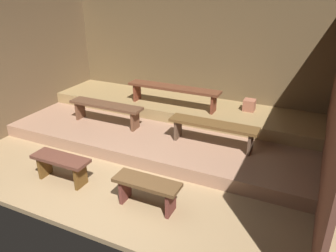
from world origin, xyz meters
The scene contains 11 objects.
ground centered at (0.00, 2.04, -0.04)m, with size 6.76×4.87×0.08m, color #987A55.
wall_back centered at (0.00, 4.10, 1.38)m, with size 6.76×0.06×2.76m, color brown.
wall_left centered at (-3.01, 2.04, 1.38)m, with size 0.06×4.87×2.76m, color brown.
platform_lower centered at (0.00, 2.66, 0.12)m, with size 5.96×2.82×0.24m, color #997158.
platform_middle centered at (0.00, 3.43, 0.36)m, with size 5.96×1.29×0.24m, color #93774A.
bench_floor_left centered at (-0.78, 0.43, 0.33)m, with size 0.97×0.34×0.44m.
bench_floor_right centered at (0.78, 0.43, 0.33)m, with size 0.97×0.34×0.44m.
bench_lower_left centered at (-1.15, 2.22, 0.59)m, with size 1.60×0.34×0.44m.
bench_lower_right centered at (1.15, 2.22, 0.59)m, with size 1.60×0.34×0.44m.
bench_middle_center centered at (-0.06, 3.18, 0.84)m, with size 2.05×0.34×0.44m.
wooden_crate_middle centered at (1.48, 3.62, 0.59)m, with size 0.24×0.24×0.24m, color #975940.
Camera 1 is at (2.69, -2.95, 3.01)m, focal length 35.24 mm.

